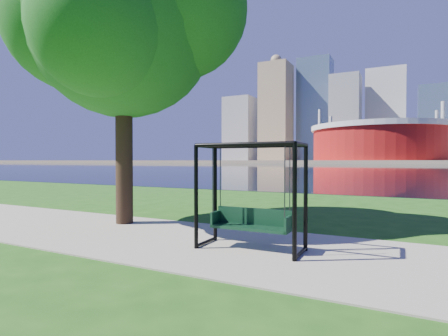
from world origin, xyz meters
The scene contains 8 objects.
ground centered at (0.00, 0.00, 0.00)m, with size 900.00×900.00×0.00m, color #1E5114.
path centered at (0.00, -0.50, 0.01)m, with size 120.00×4.00×0.03m, color #9E937F.
river centered at (0.00, 102.00, 0.01)m, with size 900.00×180.00×0.02m, color black.
far_bank centered at (0.00, 306.00, 1.00)m, with size 900.00×228.00×2.00m, color #937F60.
stadium centered at (-10.00, 235.00, 14.23)m, with size 83.00×83.00×32.00m.
skyline centered at (-4.27, 319.39, 35.89)m, with size 392.00×66.00×96.50m.
swing centered at (0.60, -0.57, 1.05)m, with size 2.13×0.94×2.17m.
park_tree centered at (-3.82, 0.57, 5.83)m, with size 6.76×6.11×8.39m.
Camera 1 is at (3.31, -7.08, 1.82)m, focal length 28.00 mm.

